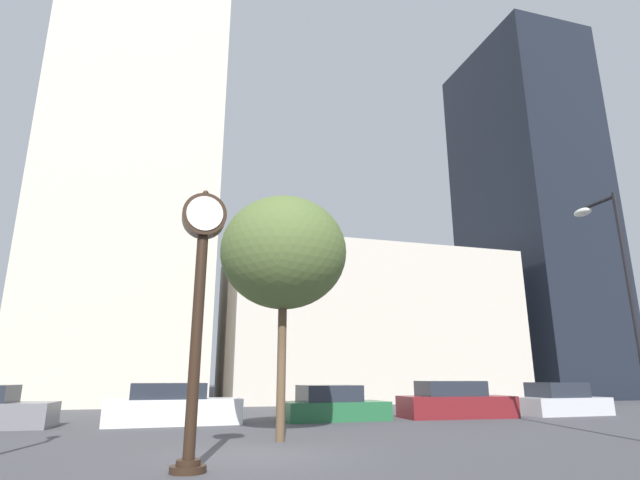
% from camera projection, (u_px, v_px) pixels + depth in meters
% --- Properties ---
extents(ground_plane, '(200.00, 200.00, 0.00)m').
position_uv_depth(ground_plane, '(258.00, 455.00, 10.70)').
color(ground_plane, '#424247').
extents(building_tall_tower, '(10.84, 12.00, 40.95)m').
position_uv_depth(building_tall_tower, '(144.00, 113.00, 36.92)').
color(building_tall_tower, beige).
rests_on(building_tall_tower, ground_plane).
extents(building_storefront_row, '(20.26, 12.00, 10.40)m').
position_uv_depth(building_storefront_row, '(361.00, 328.00, 37.47)').
color(building_storefront_row, beige).
rests_on(building_storefront_row, ground_plane).
extents(building_glass_modern, '(8.09, 12.00, 31.84)m').
position_uv_depth(building_glass_modern, '(528.00, 212.00, 44.76)').
color(building_glass_modern, black).
rests_on(building_glass_modern, ground_plane).
extents(street_clock, '(0.86, 0.64, 5.25)m').
position_uv_depth(street_clock, '(200.00, 284.00, 9.57)').
color(street_clock, black).
rests_on(street_clock, ground_plane).
extents(car_white, '(4.69, 1.92, 1.41)m').
position_uv_depth(car_white, '(172.00, 407.00, 17.59)').
color(car_white, silver).
rests_on(car_white, ground_plane).
extents(car_green, '(4.15, 2.14, 1.31)m').
position_uv_depth(car_green, '(332.00, 406.00, 19.32)').
color(car_green, '#236038').
rests_on(car_green, ground_plane).
extents(car_maroon, '(4.72, 2.10, 1.46)m').
position_uv_depth(car_maroon, '(455.00, 402.00, 20.58)').
color(car_maroon, maroon).
rests_on(car_maroon, ground_plane).
extents(car_silver, '(3.95, 2.01, 1.39)m').
position_uv_depth(car_silver, '(561.00, 401.00, 22.03)').
color(car_silver, '#BCBCC1').
rests_on(car_silver, ground_plane).
extents(street_lamp_right, '(0.36, 1.57, 6.72)m').
position_uv_depth(street_lamp_right, '(616.00, 273.00, 14.04)').
color(street_lamp_right, black).
rests_on(street_lamp_right, ground_plane).
extents(bare_tree, '(3.58, 3.58, 6.65)m').
position_uv_depth(bare_tree, '(284.00, 253.00, 14.23)').
color(bare_tree, brown).
rests_on(bare_tree, ground_plane).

